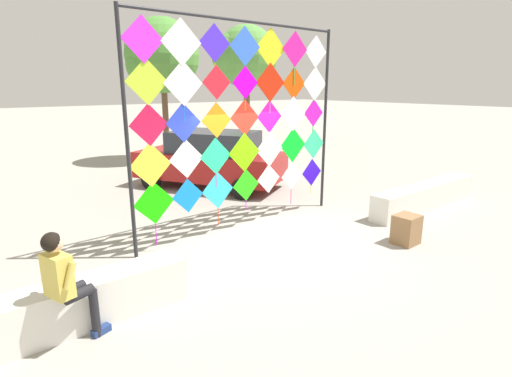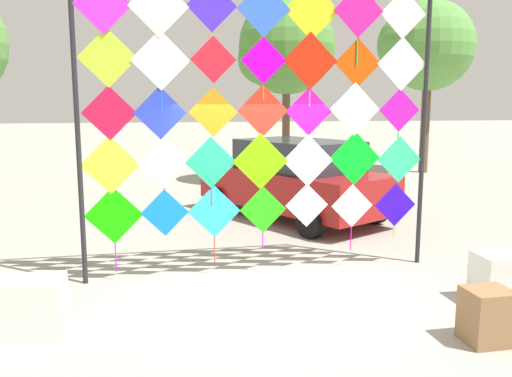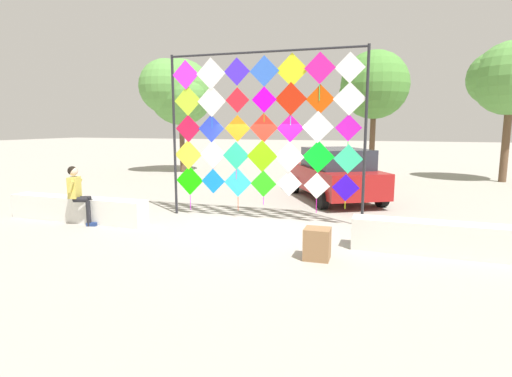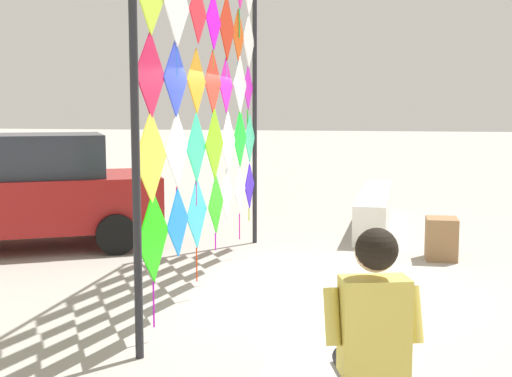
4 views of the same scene
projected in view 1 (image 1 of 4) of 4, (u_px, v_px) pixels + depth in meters
The scene contains 9 objects.
ground at pixel (279, 243), 8.02m from camera, with size 120.00×120.00×0.00m, color #9E998E.
plaza_ledge_left at pixel (31, 319), 4.84m from camera, with size 3.96×0.50×0.63m, color silver.
plaza_ledge_right at pixel (425, 196), 10.21m from camera, with size 3.96×0.50×0.63m, color silver.
kite_display_rack at pixel (243, 112), 8.26m from camera, with size 5.16×0.21×4.33m.
seated_vendor at pixel (67, 279), 4.67m from camera, with size 0.69×0.56×1.48m.
parked_car at pixel (211, 159), 12.25m from camera, with size 3.84×4.79×1.72m.
cardboard_box_large at pixel (406, 229), 7.92m from camera, with size 0.47×0.43×0.59m, color olive.
tree_far_right at pixel (160, 57), 15.65m from camera, with size 2.94×2.90×5.64m.
tree_broadleaf at pixel (244, 58), 20.26m from camera, with size 3.32×3.13×6.03m.
Camera 1 is at (-5.00, -5.60, 3.06)m, focal length 28.11 mm.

